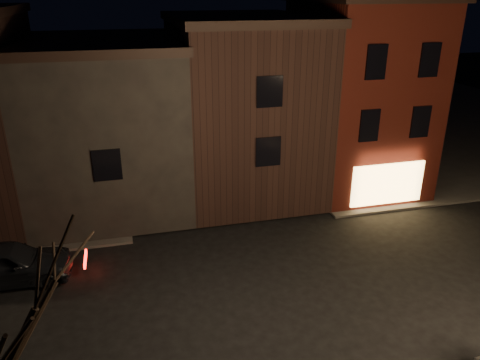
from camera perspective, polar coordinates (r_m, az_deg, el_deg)
name	(u,v)px	position (r m, az deg, el deg)	size (l,w,h in m)	color
ground	(272,291)	(18.44, 3.87, -13.37)	(120.00, 120.00, 0.00)	black
sidewalk_far_right	(421,122)	(43.60, 21.15, 6.60)	(30.00, 30.00, 0.12)	#2D2B28
corner_building	(358,92)	(27.46, 14.17, 10.41)	(6.50, 8.50, 10.50)	#4C150D
row_building_a	(241,104)	(26.17, 0.14, 9.25)	(7.30, 10.30, 9.40)	black
row_building_b	(107,121)	(25.51, -15.95, 6.89)	(7.80, 10.30, 8.40)	black
parked_car_a	(5,264)	(20.57, -26.69, -9.09)	(1.99, 4.94, 1.68)	black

